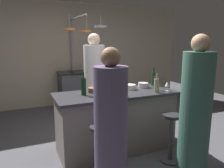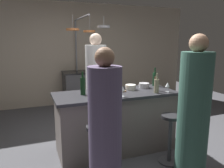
{
  "view_description": "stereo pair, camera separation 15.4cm",
  "coord_description": "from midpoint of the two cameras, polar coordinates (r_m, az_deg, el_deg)",
  "views": [
    {
      "loc": [
        -1.33,
        -2.88,
        1.65
      ],
      "look_at": [
        0.0,
        0.15,
        1.0
      ],
      "focal_mm": 35.38,
      "sensor_mm": 36.0,
      "label": 1
    },
    {
      "loc": [
        -1.19,
        -2.94,
        1.65
      ],
      "look_at": [
        0.0,
        0.15,
        1.0
      ],
      "focal_mm": 35.38,
      "sensor_mm": 36.0,
      "label": 2
    }
  ],
  "objects": [
    {
      "name": "wine_bottle_red",
      "position": [
        3.11,
        -6.15,
        -0.45
      ],
      "size": [
        0.07,
        0.07,
        0.33
      ],
      "color": "#143319",
      "rests_on": "kitchen_island"
    },
    {
      "name": "bar_stool_left",
      "position": [
        2.73,
        -2.11,
        -16.7
      ],
      "size": [
        0.28,
        0.28,
        0.68
      ],
      "color": "#4C4C51",
      "rests_on": "ground_plane"
    },
    {
      "name": "wine_glass_near_left_guest",
      "position": [
        3.38,
        15.42,
        -0.28
      ],
      "size": [
        0.07,
        0.07,
        0.15
      ],
      "color": "silver",
      "rests_on": "kitchen_island"
    },
    {
      "name": "chef",
      "position": [
        4.04,
        -2.99,
        -0.66
      ],
      "size": [
        0.38,
        0.38,
        1.78
      ],
      "color": "white",
      "rests_on": "ground_plane"
    },
    {
      "name": "mixing_bowl_wooden",
      "position": [
        3.28,
        -3.6,
        -1.5
      ],
      "size": [
        0.16,
        0.16,
        0.07
      ],
      "primitive_type": "cylinder",
      "color": "brown",
      "rests_on": "kitchen_island"
    },
    {
      "name": "mixing_bowl_steel",
      "position": [
        3.62,
        9.49,
        -0.36
      ],
      "size": [
        0.17,
        0.17,
        0.08
      ],
      "primitive_type": "cylinder",
      "color": "#B7B7BC",
      "rests_on": "kitchen_island"
    },
    {
      "name": "wine_bottle_white",
      "position": [
        3.29,
        12.75,
        -0.41
      ],
      "size": [
        0.07,
        0.07,
        0.29
      ],
      "color": "gray",
      "rests_on": "kitchen_island"
    },
    {
      "name": "stove_range",
      "position": [
        5.63,
        -7.63,
        -1.29
      ],
      "size": [
        0.8,
        0.64,
        0.89
      ],
      "color": "#47474C",
      "rests_on": "ground_plane"
    },
    {
      "name": "mixing_bowl_ceramic",
      "position": [
        3.46,
        6.1,
        -0.81
      ],
      "size": [
        0.16,
        0.16,
        0.08
      ],
      "primitive_type": "cylinder",
      "color": "silver",
      "rests_on": "kitchen_island"
    },
    {
      "name": "ground_plane",
      "position": [
        3.57,
        2.18,
        -16.39
      ],
      "size": [
        9.0,
        9.0,
        0.0
      ],
      "primitive_type": "plane",
      "color": "#4C4C51"
    },
    {
      "name": "back_wall",
      "position": [
        5.9,
        -8.76,
        7.62
      ],
      "size": [
        6.4,
        0.16,
        2.6
      ],
      "primitive_type": "cube",
      "color": "#BCAD99",
      "rests_on": "ground_plane"
    },
    {
      "name": "guest_left",
      "position": [
        2.28,
        0.18,
        -12.48
      ],
      "size": [
        0.34,
        0.34,
        1.6
      ],
      "color": "#594C6B",
      "rests_on": "ground_plane"
    },
    {
      "name": "wine_bottle_dark",
      "position": [
        3.0,
        -1.84,
        -1.04
      ],
      "size": [
        0.07,
        0.07,
        0.31
      ],
      "color": "black",
      "rests_on": "kitchen_island"
    },
    {
      "name": "wine_bottle_green",
      "position": [
        3.81,
        12.11,
        1.34
      ],
      "size": [
        0.07,
        0.07,
        0.31
      ],
      "color": "#193D23",
      "rests_on": "kitchen_island"
    },
    {
      "name": "wine_glass_near_right_guest",
      "position": [
        2.86,
        -2.84,
        -1.94
      ],
      "size": [
        0.07,
        0.07,
        0.15
      ],
      "color": "silver",
      "rests_on": "kitchen_island"
    },
    {
      "name": "pepper_mill",
      "position": [
        3.46,
        12.5,
        0.09
      ],
      "size": [
        0.05,
        0.05,
        0.21
      ],
      "primitive_type": "cylinder",
      "color": "#382319",
      "rests_on": "kitchen_island"
    },
    {
      "name": "overhead_pot_rack",
      "position": [
        5.01,
        -6.35,
        11.47
      ],
      "size": [
        0.91,
        1.34,
        2.17
      ],
      "color": "gray",
      "rests_on": "ground_plane"
    },
    {
      "name": "bar_stool_right",
      "position": [
        3.18,
        16.16,
        -12.97
      ],
      "size": [
        0.28,
        0.28,
        0.68
      ],
      "color": "#4C4C51",
      "rests_on": "ground_plane"
    },
    {
      "name": "kitchen_island",
      "position": [
        3.39,
        2.24,
        -9.59
      ],
      "size": [
        1.8,
        0.72,
        0.9
      ],
      "color": "slate",
      "rests_on": "ground_plane"
    },
    {
      "name": "wine_glass_by_chef",
      "position": [
        3.0,
        4.18,
        -1.34
      ],
      "size": [
        0.07,
        0.07,
        0.15
      ],
      "color": "silver",
      "rests_on": "kitchen_island"
    },
    {
      "name": "guest_right",
      "position": [
        2.8,
        21.79,
        -7.38
      ],
      "size": [
        0.37,
        0.37,
        1.73
      ],
      "color": "#33594C",
      "rests_on": "ground_plane"
    },
    {
      "name": "cutting_board",
      "position": [
        3.33,
        1.77,
        -1.76
      ],
      "size": [
        0.32,
        0.22,
        0.02
      ],
      "primitive_type": "cube",
      "color": "#997047",
      "rests_on": "kitchen_island"
    }
  ]
}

